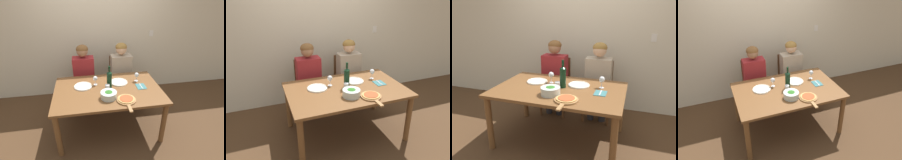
# 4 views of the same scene
# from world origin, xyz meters

# --- Properties ---
(ground_plane) EXTENTS (40.00, 40.00, 0.00)m
(ground_plane) POSITION_xyz_m (0.00, 0.00, 0.00)
(ground_plane) COLOR #4C331E
(back_wall) EXTENTS (10.00, 0.06, 2.70)m
(back_wall) POSITION_xyz_m (0.00, 1.25, 1.35)
(back_wall) COLOR beige
(back_wall) RESTS_ON ground
(dining_table) EXTENTS (1.60, 1.03, 0.73)m
(dining_table) POSITION_xyz_m (0.00, 0.00, 0.64)
(dining_table) COLOR brown
(dining_table) RESTS_ON ground
(chair_left) EXTENTS (0.42, 0.42, 0.91)m
(chair_left) POSITION_xyz_m (-0.34, 0.84, 0.49)
(chair_left) COLOR brown
(chair_left) RESTS_ON ground
(chair_right) EXTENTS (0.42, 0.42, 0.91)m
(chair_right) POSITION_xyz_m (0.36, 0.84, 0.49)
(chair_right) COLOR brown
(chair_right) RESTS_ON ground
(person_woman) EXTENTS (0.47, 0.51, 1.21)m
(person_woman) POSITION_xyz_m (-0.34, 0.73, 0.73)
(person_woman) COLOR #28282D
(person_woman) RESTS_ON ground
(person_man) EXTENTS (0.47, 0.51, 1.21)m
(person_man) POSITION_xyz_m (0.36, 0.73, 0.73)
(person_man) COLOR #28282D
(person_man) RESTS_ON ground
(wine_bottle) EXTENTS (0.08, 0.08, 0.35)m
(wine_bottle) POSITION_xyz_m (0.03, 0.05, 0.87)
(wine_bottle) COLOR black
(wine_bottle) RESTS_ON dining_table
(broccoli_bowl) EXTENTS (0.23, 0.23, 0.10)m
(broccoli_bowl) POSITION_xyz_m (-0.02, -0.23, 0.78)
(broccoli_bowl) COLOR silver
(broccoli_bowl) RESTS_ON dining_table
(dinner_plate_left) EXTENTS (0.28, 0.28, 0.02)m
(dinner_plate_left) POSITION_xyz_m (-0.37, 0.14, 0.74)
(dinner_plate_left) COLOR silver
(dinner_plate_left) RESTS_ON dining_table
(dinner_plate_right) EXTENTS (0.28, 0.28, 0.02)m
(dinner_plate_right) POSITION_xyz_m (0.20, 0.18, 0.74)
(dinner_plate_right) COLOR silver
(dinner_plate_right) RESTS_ON dining_table
(pizza_on_board) EXTENTS (0.26, 0.40, 0.04)m
(pizza_on_board) POSITION_xyz_m (0.20, -0.35, 0.74)
(pizza_on_board) COLOR #9E7042
(pizza_on_board) RESTS_ON dining_table
(wine_glass_left) EXTENTS (0.07, 0.07, 0.15)m
(wine_glass_left) POSITION_xyz_m (-0.17, 0.17, 0.83)
(wine_glass_left) COLOR silver
(wine_glass_left) RESTS_ON dining_table
(wine_glass_right) EXTENTS (0.07, 0.07, 0.15)m
(wine_glass_right) POSITION_xyz_m (0.50, 0.18, 0.83)
(wine_glass_right) COLOR silver
(wine_glass_right) RESTS_ON dining_table
(water_tumbler) EXTENTS (0.07, 0.07, 0.10)m
(water_tumbler) POSITION_xyz_m (-0.01, -0.04, 0.78)
(water_tumbler) COLOR silver
(water_tumbler) RESTS_ON dining_table
(fork_on_napkin) EXTENTS (0.14, 0.18, 0.01)m
(fork_on_napkin) POSITION_xyz_m (0.52, -0.01, 0.73)
(fork_on_napkin) COLOR #387075
(fork_on_napkin) RESTS_ON dining_table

